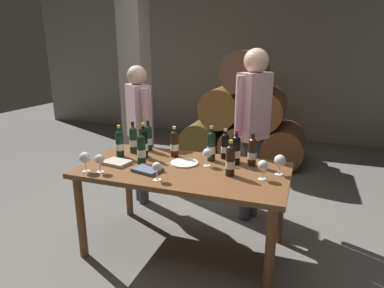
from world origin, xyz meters
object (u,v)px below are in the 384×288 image
at_px(wine_glass_3, 157,167).
at_px(wine_bottle_8, 141,149).
at_px(wine_bottle_4, 211,146).
at_px(tasting_notebook, 117,163).
at_px(dining_table, 184,178).
at_px(sommelier_presenting, 253,120).
at_px(wine_glass_4, 207,154).
at_px(leather_ledger, 147,170).
at_px(wine_glass_0, 280,161).
at_px(wine_bottle_2, 252,152).
at_px(wine_glass_1, 99,160).
at_px(serving_plate, 184,163).
at_px(wine_bottle_6, 120,143).
at_px(wine_bottle_10, 133,139).
at_px(wine_glass_5, 263,166).
at_px(wine_bottle_5, 230,160).
at_px(wine_glass_2, 85,158).
at_px(wine_bottle_9, 144,143).
at_px(wine_bottle_1, 236,150).
at_px(taster_seated_left, 139,124).
at_px(wine_bottle_7, 225,146).
at_px(wine_bottle_3, 148,138).

bearing_deg(wine_glass_3, wine_bottle_8, 134.08).
height_order(wine_bottle_4, tasting_notebook, wine_bottle_4).
height_order(dining_table, sommelier_presenting, sommelier_presenting).
xyz_separation_m(wine_glass_4, leather_ledger, (-0.41, -0.28, -0.09)).
xyz_separation_m(wine_glass_0, wine_glass_3, (-0.85, -0.42, -0.01)).
distance_m(wine_bottle_2, wine_glass_4, 0.38).
relative_size(wine_glass_1, serving_plate, 0.62).
bearing_deg(wine_bottle_6, wine_bottle_10, 69.27).
relative_size(dining_table, wine_glass_5, 11.13).
height_order(wine_bottle_5, serving_plate, wine_bottle_5).
bearing_deg(wine_bottle_10, wine_glass_5, -12.48).
height_order(wine_glass_0, wine_glass_2, wine_glass_2).
bearing_deg(wine_glass_4, wine_glass_3, -121.45).
relative_size(wine_bottle_8, sommelier_presenting, 0.18).
distance_m(wine_bottle_9, wine_glass_0, 1.19).
bearing_deg(serving_plate, wine_bottle_1, 17.90).
bearing_deg(wine_bottle_9, wine_glass_5, -9.33).
distance_m(dining_table, wine_glass_2, 0.81).
distance_m(wine_glass_5, taster_seated_left, 1.63).
distance_m(wine_glass_5, sommelier_presenting, 0.84).
bearing_deg(wine_glass_5, wine_bottle_4, 148.62).
distance_m(tasting_notebook, taster_seated_left, 0.87).
bearing_deg(wine_glass_0, wine_glass_4, 179.59).
bearing_deg(wine_glass_0, wine_bottle_5, -158.23).
relative_size(wine_bottle_7, wine_bottle_8, 0.88).
bearing_deg(wine_glass_5, wine_bottle_9, 170.67).
bearing_deg(wine_glass_0, serving_plate, -179.48).
xyz_separation_m(wine_bottle_2, sommelier_presenting, (-0.08, 0.50, 0.16)).
relative_size(dining_table, wine_glass_1, 11.42).
bearing_deg(tasting_notebook, wine_bottle_3, 89.39).
bearing_deg(leather_ledger, wine_bottle_3, 129.84).
height_order(wine_bottle_6, sommelier_presenting, sommelier_presenting).
height_order(dining_table, wine_bottle_4, wine_bottle_4).
relative_size(wine_bottle_7, wine_glass_4, 1.78).
bearing_deg(wine_bottle_8, wine_bottle_1, 19.00).
bearing_deg(wine_bottle_7, wine_glass_2, -144.43).
xyz_separation_m(wine_bottle_2, tasting_notebook, (-1.09, -0.35, -0.11)).
bearing_deg(wine_glass_2, wine_bottle_10, 79.08).
bearing_deg(wine_glass_3, wine_bottle_10, 132.38).
distance_m(wine_bottle_1, taster_seated_left, 1.28).
relative_size(wine_bottle_10, wine_glass_2, 1.82).
bearing_deg(sommelier_presenting, wine_glass_5, -75.03).
xyz_separation_m(wine_glass_4, tasting_notebook, (-0.74, -0.21, -0.09)).
xyz_separation_m(wine_glass_1, wine_glass_5, (1.24, 0.28, 0.00)).
relative_size(wine_bottle_3, wine_glass_4, 1.94).
distance_m(wine_bottle_9, tasting_notebook, 0.30).
distance_m(wine_bottle_1, wine_bottle_5, 0.27).
bearing_deg(wine_glass_1, wine_bottle_5, 15.71).
distance_m(wine_bottle_1, leather_ledger, 0.76).
distance_m(wine_bottle_4, tasting_notebook, 0.82).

